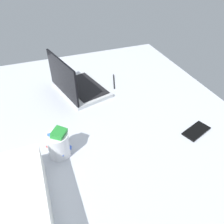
# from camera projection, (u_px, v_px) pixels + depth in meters

# --- Properties ---
(bed_mattress) EXTENTS (1.80, 1.40, 0.18)m
(bed_mattress) POSITION_uv_depth(u_px,v_px,m) (107.00, 145.00, 1.12)
(bed_mattress) COLOR #B7BCC6
(bed_mattress) RESTS_ON ground
(laptop) EXTENTS (0.38, 0.31, 0.23)m
(laptop) POSITION_uv_depth(u_px,v_px,m) (77.00, 86.00, 1.30)
(laptop) COLOR #B7BABC
(laptop) RESTS_ON bed_mattress
(snack_cup) EXTENTS (0.09, 0.10, 0.13)m
(snack_cup) POSITION_uv_depth(u_px,v_px,m) (59.00, 144.00, 0.92)
(snack_cup) COLOR silver
(snack_cup) RESTS_ON bed_mattress
(cell_phone) EXTENTS (0.11, 0.15, 0.01)m
(cell_phone) POSITION_uv_depth(u_px,v_px,m) (196.00, 131.00, 1.06)
(cell_phone) COLOR black
(cell_phone) RESTS_ON bed_mattress
(charger_cable) EXTENTS (0.16, 0.06, 0.01)m
(charger_cable) POSITION_uv_depth(u_px,v_px,m) (114.00, 81.00, 1.42)
(charger_cable) COLOR black
(charger_cable) RESTS_ON bed_mattress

